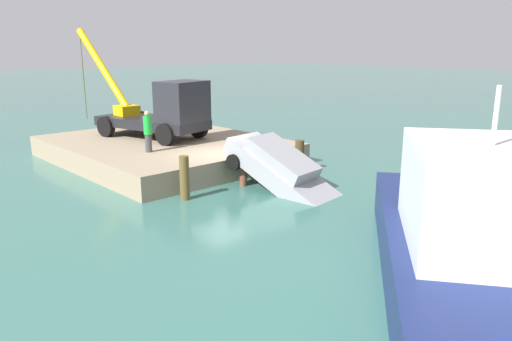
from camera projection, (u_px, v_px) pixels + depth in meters
name	position (u px, v px, depth m)	size (l,w,h in m)	color
ground	(221.00, 176.00, 20.67)	(200.00, 200.00, 0.00)	#386B60
dock	(165.00, 149.00, 23.59)	(10.70, 8.75, 0.94)	gray
crane_truck	(161.00, 111.00, 23.48)	(8.87, 3.68, 5.28)	black
dock_worker	(148.00, 131.00, 20.59)	(0.34, 0.34, 1.74)	#3D3D3D
salvaged_car	(282.00, 170.00, 18.54)	(4.72, 2.46, 2.80)	#99999E
piling_near	(184.00, 178.00, 17.32)	(0.34, 0.34, 1.58)	brown
piling_mid	(243.00, 168.00, 19.04)	(0.29, 0.29, 1.44)	brown
piling_far	(299.00, 156.00, 21.15)	(0.38, 0.38, 1.39)	#4D3B21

